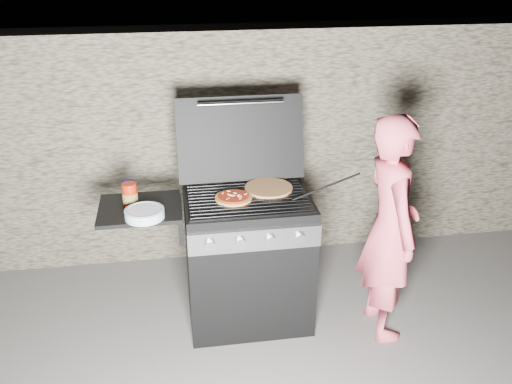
{
  "coord_description": "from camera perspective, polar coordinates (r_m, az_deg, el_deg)",
  "views": [
    {
      "loc": [
        -0.46,
        -3.19,
        2.44
      ],
      "look_at": [
        0.05,
        0.0,
        0.95
      ],
      "focal_mm": 40.0,
      "sensor_mm": 36.0,
      "label": 1
    }
  ],
  "objects": [
    {
      "name": "plate_stack",
      "position": [
        3.4,
        -11.09,
        -2.13
      ],
      "size": [
        0.3,
        0.3,
        0.05
      ],
      "primitive_type": "cylinder",
      "rotation": [
        0.0,
        0.0,
        -0.41
      ],
      "color": "silver",
      "rests_on": "gas_grill"
    },
    {
      "name": "person",
      "position": [
        3.66,
        13.23,
        -3.58
      ],
      "size": [
        0.36,
        0.54,
        1.49
      ],
      "primitive_type": "imported",
      "rotation": [
        0.0,
        0.0,
        1.57
      ],
      "color": "#DC4F60",
      "rests_on": "ground"
    },
    {
      "name": "blue_carton",
      "position": [
        3.63,
        -12.61,
        0.2
      ],
      "size": [
        0.06,
        0.04,
        0.13
      ],
      "primitive_type": "cube",
      "rotation": [
        0.0,
        0.0,
        -0.01
      ],
      "color": "#161CA4",
      "rests_on": "gas_grill"
    },
    {
      "name": "pizza_plain",
      "position": [
        3.69,
        1.27,
        0.4
      ],
      "size": [
        0.34,
        0.34,
        0.02
      ],
      "primitive_type": "cylinder",
      "rotation": [
        0.0,
        0.0,
        0.12
      ],
      "color": "#E5AC60",
      "rests_on": "gas_grill"
    },
    {
      "name": "gas_grill",
      "position": [
        3.77,
        -4.55,
        -7.15
      ],
      "size": [
        1.34,
        0.79,
        0.91
      ],
      "primitive_type": null,
      "color": "black",
      "rests_on": "ground"
    },
    {
      "name": "stone_wall",
      "position": [
        4.54,
        -2.71,
        4.87
      ],
      "size": [
        8.0,
        0.35,
        1.8
      ],
      "primitive_type": "cube",
      "color": "gray",
      "rests_on": "ground"
    },
    {
      "name": "pizza_topped",
      "position": [
        3.56,
        -2.26,
        -0.52
      ],
      "size": [
        0.31,
        0.31,
        0.03
      ],
      "primitive_type": null,
      "rotation": [
        0.0,
        0.0,
        0.43
      ],
      "color": "tan",
      "rests_on": "gas_grill"
    },
    {
      "name": "sauce_jar",
      "position": [
        3.57,
        -12.51,
        -0.19
      ],
      "size": [
        0.12,
        0.12,
        0.14
      ],
      "primitive_type": "cylinder",
      "rotation": [
        0.0,
        0.0,
        0.33
      ],
      "color": "#9E1F09",
      "rests_on": "gas_grill"
    },
    {
      "name": "tongs",
      "position": [
        3.65,
        7.1,
        0.64
      ],
      "size": [
        0.49,
        0.16,
        0.1
      ],
      "primitive_type": "cylinder",
      "rotation": [
        0.0,
        1.4,
        0.3
      ],
      "color": "black",
      "rests_on": "gas_grill"
    },
    {
      "name": "ground",
      "position": [
        4.05,
        -0.72,
        -12.36
      ],
      "size": [
        50.0,
        50.0,
        0.0
      ],
      "primitive_type": "plane",
      "color": "#5A5855"
    }
  ]
}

